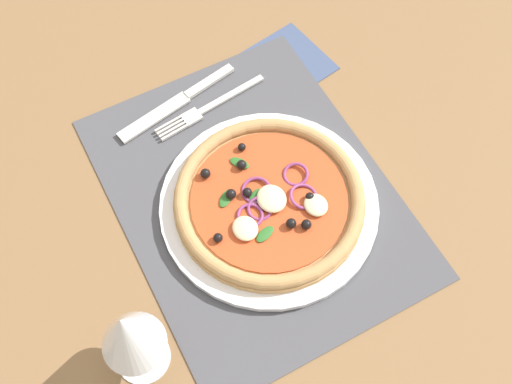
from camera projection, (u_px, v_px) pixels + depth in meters
ground_plane at (253, 200)px, 85.38cm from camera, size 190.00×140.00×2.40cm
placemat at (253, 195)px, 84.15cm from camera, size 45.43×34.69×0.40cm
plate at (269, 205)px, 82.67cm from camera, size 28.91×28.91×1.00cm
pizza at (269, 200)px, 81.25cm from camera, size 25.05×25.05×2.67cm
fork at (205, 109)px, 90.38cm from camera, size 3.78×18.05×0.44cm
knife at (176, 103)px, 90.88cm from camera, size 5.64×19.92×0.62cm
wine_glass at (129, 334)px, 65.17cm from camera, size 7.20×7.20×14.90cm
napkin at (289, 61)px, 95.19cm from camera, size 13.23×12.29×0.36cm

